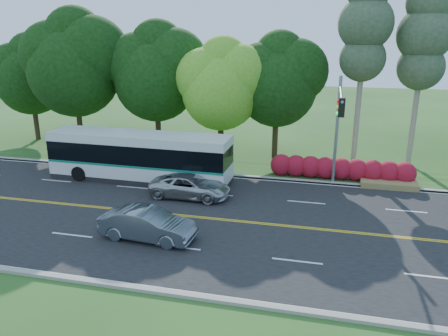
% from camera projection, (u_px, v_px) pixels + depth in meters
% --- Properties ---
extents(ground, '(120.00, 120.00, 0.00)m').
position_uv_depth(ground, '(208.00, 218.00, 23.41)').
color(ground, '#1F4617').
rests_on(ground, ground).
extents(road, '(60.00, 14.00, 0.02)m').
position_uv_depth(road, '(208.00, 218.00, 23.41)').
color(road, black).
rests_on(road, ground).
extents(curb_north, '(60.00, 0.30, 0.15)m').
position_uv_depth(curb_north, '(236.00, 176.00, 30.02)').
color(curb_north, gray).
rests_on(curb_north, ground).
extents(curb_south, '(60.00, 0.30, 0.15)m').
position_uv_depth(curb_south, '(159.00, 291.00, 16.76)').
color(curb_south, gray).
rests_on(curb_south, ground).
extents(grass_verge, '(60.00, 4.00, 0.10)m').
position_uv_depth(grass_verge, '(241.00, 168.00, 31.74)').
color(grass_verge, '#1F4617').
rests_on(grass_verge, ground).
extents(lane_markings, '(57.60, 13.82, 0.00)m').
position_uv_depth(lane_markings, '(206.00, 218.00, 23.43)').
color(lane_markings, gold).
rests_on(lane_markings, road).
extents(tree_row, '(44.70, 9.10, 13.84)m').
position_uv_depth(tree_row, '(185.00, 69.00, 33.76)').
color(tree_row, black).
rests_on(tree_row, ground).
extents(bougainvillea_hedge, '(9.50, 2.25, 1.50)m').
position_uv_depth(bougainvillea_hedge, '(344.00, 170.00, 29.17)').
color(bougainvillea_hedge, maroon).
rests_on(bougainvillea_hedge, ground).
extents(traffic_signal, '(0.42, 6.10, 7.00)m').
position_uv_depth(traffic_signal, '(338.00, 119.00, 25.58)').
color(traffic_signal, gray).
rests_on(traffic_signal, ground).
extents(transit_bus, '(12.24, 2.91, 3.19)m').
position_uv_depth(transit_bus, '(140.00, 157.00, 28.88)').
color(transit_bus, silver).
rests_on(transit_bus, road).
extents(sedan, '(4.73, 1.94, 1.52)m').
position_uv_depth(sedan, '(148.00, 224.00, 20.88)').
color(sedan, slate).
rests_on(sedan, road).
extents(suv, '(4.87, 2.33, 1.34)m').
position_uv_depth(suv, '(190.00, 186.00, 26.22)').
color(suv, '#B3B6B8').
rests_on(suv, road).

